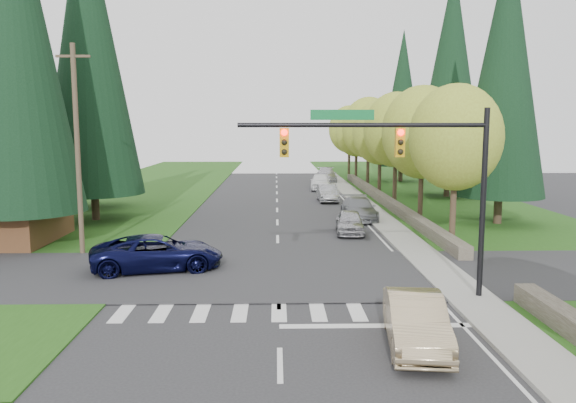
{
  "coord_description": "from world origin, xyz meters",
  "views": [
    {
      "loc": [
        -0.1,
        -14.89,
        6.13
      ],
      "look_at": [
        0.45,
        10.18,
        2.8
      ],
      "focal_mm": 35.0,
      "sensor_mm": 36.0,
      "label": 1
    }
  ],
  "objects_px": {
    "parked_car_b": "(359,209)",
    "parked_car_d": "(320,182)",
    "suv_navy": "(158,253)",
    "parked_car_a": "(350,222)",
    "sedan_champagne": "(416,321)",
    "parked_car_c": "(328,193)",
    "parked_car_e": "(326,175)"
  },
  "relations": [
    {
      "from": "suv_navy",
      "to": "parked_car_c",
      "type": "distance_m",
      "value": 24.3
    },
    {
      "from": "sedan_champagne",
      "to": "parked_car_c",
      "type": "relative_size",
      "value": 1.02
    },
    {
      "from": "parked_car_c",
      "to": "parked_car_e",
      "type": "distance_m",
      "value": 16.63
    },
    {
      "from": "parked_car_d",
      "to": "parked_car_a",
      "type": "bearing_deg",
      "value": -86.34
    },
    {
      "from": "parked_car_e",
      "to": "parked_car_d",
      "type": "bearing_deg",
      "value": -97.2
    },
    {
      "from": "sedan_champagne",
      "to": "parked_car_a",
      "type": "distance_m",
      "value": 16.91
    },
    {
      "from": "parked_car_b",
      "to": "parked_car_d",
      "type": "relative_size",
      "value": 1.08
    },
    {
      "from": "sedan_champagne",
      "to": "suv_navy",
      "type": "height_order",
      "value": "suv_navy"
    },
    {
      "from": "parked_car_d",
      "to": "sedan_champagne",
      "type": "bearing_deg",
      "value": -86.77
    },
    {
      "from": "suv_navy",
      "to": "parked_car_b",
      "type": "bearing_deg",
      "value": -51.28
    },
    {
      "from": "parked_car_c",
      "to": "parked_car_e",
      "type": "relative_size",
      "value": 0.79
    },
    {
      "from": "parked_car_c",
      "to": "parked_car_d",
      "type": "height_order",
      "value": "parked_car_d"
    },
    {
      "from": "parked_car_b",
      "to": "parked_car_d",
      "type": "height_order",
      "value": "parked_car_d"
    },
    {
      "from": "parked_car_a",
      "to": "parked_car_c",
      "type": "xyz_separation_m",
      "value": [
        0.0,
        14.16,
        0.04
      ]
    },
    {
      "from": "suv_navy",
      "to": "parked_car_a",
      "type": "height_order",
      "value": "suv_navy"
    },
    {
      "from": "suv_navy",
      "to": "parked_car_d",
      "type": "distance_m",
      "value": 32.69
    },
    {
      "from": "suv_navy",
      "to": "parked_car_d",
      "type": "xyz_separation_m",
      "value": [
        9.49,
        31.28,
        0.02
      ]
    },
    {
      "from": "suv_navy",
      "to": "parked_car_e",
      "type": "relative_size",
      "value": 1.02
    },
    {
      "from": "parked_car_e",
      "to": "parked_car_a",
      "type": "bearing_deg",
      "value": -90.21
    },
    {
      "from": "parked_car_a",
      "to": "parked_car_d",
      "type": "distance_m",
      "value": 23.03
    },
    {
      "from": "parked_car_b",
      "to": "parked_car_a",
      "type": "bearing_deg",
      "value": -104.73
    },
    {
      "from": "parked_car_b",
      "to": "parked_car_d",
      "type": "bearing_deg",
      "value": 93.2
    },
    {
      "from": "parked_car_a",
      "to": "parked_car_b",
      "type": "distance_m",
      "value": 5.08
    },
    {
      "from": "parked_car_c",
      "to": "parked_car_b",
      "type": "bearing_deg",
      "value": -83.64
    },
    {
      "from": "parked_car_a",
      "to": "parked_car_e",
      "type": "xyz_separation_m",
      "value": [
        1.4,
        30.73,
        0.12
      ]
    },
    {
      "from": "parked_car_d",
      "to": "parked_car_c",
      "type": "bearing_deg",
      "value": -86.73
    },
    {
      "from": "suv_navy",
      "to": "parked_car_a",
      "type": "relative_size",
      "value": 1.4
    },
    {
      "from": "suv_navy",
      "to": "parked_car_a",
      "type": "distance_m",
      "value": 12.5
    },
    {
      "from": "parked_car_b",
      "to": "parked_car_e",
      "type": "bearing_deg",
      "value": 89.23
    },
    {
      "from": "parked_car_c",
      "to": "parked_car_a",
      "type": "bearing_deg",
      "value": -91.37
    },
    {
      "from": "sedan_champagne",
      "to": "parked_car_a",
      "type": "height_order",
      "value": "sedan_champagne"
    },
    {
      "from": "sedan_champagne",
      "to": "parked_car_d",
      "type": "distance_m",
      "value": 39.94
    }
  ]
}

